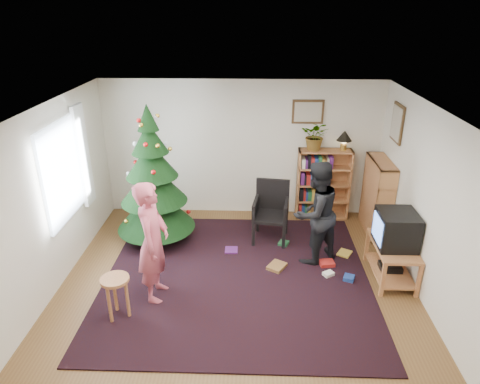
{
  "coord_description": "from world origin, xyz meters",
  "views": [
    {
      "loc": [
        0.22,
        -4.92,
        3.66
      ],
      "look_at": [
        0.02,
        0.9,
        1.1
      ],
      "focal_mm": 32.0,
      "sensor_mm": 36.0,
      "label": 1
    }
  ],
  "objects_px": {
    "person_standing": "(153,242)",
    "table_lamp": "(344,137)",
    "bookshelf_back": "(323,183)",
    "potted_plant": "(316,136)",
    "christmas_tree": "(153,187)",
    "person_by_chair": "(315,213)",
    "stool": "(116,287)",
    "picture_back": "(308,112)",
    "bookshelf_right": "(377,196)",
    "crt_tv": "(396,229)",
    "picture_right": "(397,123)",
    "armchair": "(271,208)",
    "tv_stand": "(392,258)"
  },
  "relations": [
    {
      "from": "bookshelf_back",
      "to": "person_standing",
      "type": "distance_m",
      "value": 3.59
    },
    {
      "from": "person_by_chair",
      "to": "potted_plant",
      "type": "distance_m",
      "value": 1.71
    },
    {
      "from": "person_by_chair",
      "to": "table_lamp",
      "type": "relative_size",
      "value": 4.54
    },
    {
      "from": "potted_plant",
      "to": "table_lamp",
      "type": "relative_size",
      "value": 1.47
    },
    {
      "from": "bookshelf_back",
      "to": "table_lamp",
      "type": "relative_size",
      "value": 3.65
    },
    {
      "from": "bookshelf_right",
      "to": "crt_tv",
      "type": "xyz_separation_m",
      "value": [
        -0.12,
        -1.43,
        0.13
      ]
    },
    {
      "from": "person_by_chair",
      "to": "bookshelf_right",
      "type": "bearing_deg",
      "value": -175.5
    },
    {
      "from": "christmas_tree",
      "to": "person_by_chair",
      "type": "distance_m",
      "value": 2.6
    },
    {
      "from": "picture_back",
      "to": "bookshelf_back",
      "type": "xyz_separation_m",
      "value": [
        0.35,
        -0.14,
        -1.29
      ]
    },
    {
      "from": "picture_back",
      "to": "crt_tv",
      "type": "height_order",
      "value": "picture_back"
    },
    {
      "from": "bookshelf_back",
      "to": "crt_tv",
      "type": "height_order",
      "value": "bookshelf_back"
    },
    {
      "from": "bookshelf_back",
      "to": "potted_plant",
      "type": "height_order",
      "value": "potted_plant"
    },
    {
      "from": "christmas_tree",
      "to": "picture_back",
      "type": "bearing_deg",
      "value": 23.87
    },
    {
      "from": "picture_back",
      "to": "person_by_chair",
      "type": "bearing_deg",
      "value": -89.96
    },
    {
      "from": "armchair",
      "to": "stool",
      "type": "bearing_deg",
      "value": -124.98
    },
    {
      "from": "picture_back",
      "to": "table_lamp",
      "type": "relative_size",
      "value": 1.54
    },
    {
      "from": "person_standing",
      "to": "potted_plant",
      "type": "height_order",
      "value": "potted_plant"
    },
    {
      "from": "christmas_tree",
      "to": "tv_stand",
      "type": "bearing_deg",
      "value": -15.08
    },
    {
      "from": "christmas_tree",
      "to": "bookshelf_right",
      "type": "height_order",
      "value": "christmas_tree"
    },
    {
      "from": "christmas_tree",
      "to": "table_lamp",
      "type": "bearing_deg",
      "value": 17.24
    },
    {
      "from": "armchair",
      "to": "potted_plant",
      "type": "xyz_separation_m",
      "value": [
        0.79,
        0.84,
        1.01
      ]
    },
    {
      "from": "bookshelf_back",
      "to": "stool",
      "type": "height_order",
      "value": "bookshelf_back"
    },
    {
      "from": "stool",
      "to": "potted_plant",
      "type": "distance_m",
      "value": 4.19
    },
    {
      "from": "bookshelf_right",
      "to": "crt_tv",
      "type": "relative_size",
      "value": 2.29
    },
    {
      "from": "table_lamp",
      "to": "bookshelf_right",
      "type": "bearing_deg",
      "value": -44.44
    },
    {
      "from": "crt_tv",
      "to": "potted_plant",
      "type": "bearing_deg",
      "value": 115.17
    },
    {
      "from": "crt_tv",
      "to": "person_standing",
      "type": "height_order",
      "value": "person_standing"
    },
    {
      "from": "christmas_tree",
      "to": "bookshelf_back",
      "type": "xyz_separation_m",
      "value": [
        2.88,
        0.99,
        -0.3
      ]
    },
    {
      "from": "christmas_tree",
      "to": "tv_stand",
      "type": "height_order",
      "value": "christmas_tree"
    },
    {
      "from": "picture_right",
      "to": "bookshelf_right",
      "type": "bearing_deg",
      "value": 157.25
    },
    {
      "from": "bookshelf_right",
      "to": "armchair",
      "type": "height_order",
      "value": "bookshelf_right"
    },
    {
      "from": "picture_right",
      "to": "table_lamp",
      "type": "height_order",
      "value": "picture_right"
    },
    {
      "from": "picture_back",
      "to": "picture_right",
      "type": "relative_size",
      "value": 0.92
    },
    {
      "from": "person_standing",
      "to": "bookshelf_back",
      "type": "bearing_deg",
      "value": -43.98
    },
    {
      "from": "picture_back",
      "to": "stool",
      "type": "bearing_deg",
      "value": -130.23
    },
    {
      "from": "christmas_tree",
      "to": "person_by_chair",
      "type": "bearing_deg",
      "value": -11.97
    },
    {
      "from": "crt_tv",
      "to": "stool",
      "type": "bearing_deg",
      "value": -164.87
    },
    {
      "from": "picture_back",
      "to": "tv_stand",
      "type": "bearing_deg",
      "value": -62.95
    },
    {
      "from": "person_standing",
      "to": "person_by_chair",
      "type": "relative_size",
      "value": 1.04
    },
    {
      "from": "crt_tv",
      "to": "table_lamp",
      "type": "height_order",
      "value": "table_lamp"
    },
    {
      "from": "potted_plant",
      "to": "picture_back",
      "type": "bearing_deg",
      "value": 137.25
    },
    {
      "from": "person_standing",
      "to": "table_lamp",
      "type": "distance_m",
      "value": 3.87
    },
    {
      "from": "picture_right",
      "to": "christmas_tree",
      "type": "xyz_separation_m",
      "value": [
        -3.86,
        -0.4,
        -0.98
      ]
    },
    {
      "from": "picture_right",
      "to": "potted_plant",
      "type": "relative_size",
      "value": 1.15
    },
    {
      "from": "crt_tv",
      "to": "stool",
      "type": "relative_size",
      "value": 0.96
    },
    {
      "from": "picture_right",
      "to": "bookshelf_back",
      "type": "bearing_deg",
      "value": 148.92
    },
    {
      "from": "picture_right",
      "to": "bookshelf_back",
      "type": "xyz_separation_m",
      "value": [
        -0.98,
        0.59,
        -1.29
      ]
    },
    {
      "from": "stool",
      "to": "potted_plant",
      "type": "xyz_separation_m",
      "value": [
        2.76,
        2.96,
        1.1
      ]
    },
    {
      "from": "tv_stand",
      "to": "crt_tv",
      "type": "relative_size",
      "value": 1.7
    },
    {
      "from": "armchair",
      "to": "potted_plant",
      "type": "relative_size",
      "value": 1.94
    }
  ]
}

